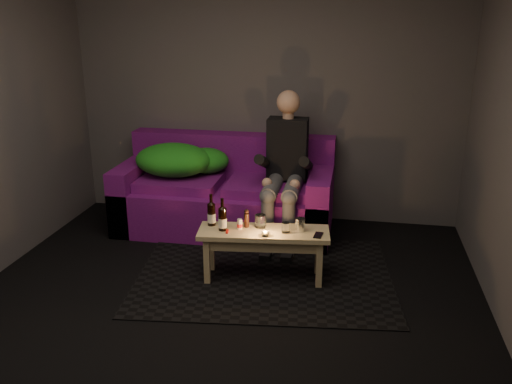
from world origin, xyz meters
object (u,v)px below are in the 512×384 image
at_px(person, 285,166).
at_px(beer_bottle_a, 211,214).
at_px(sofa, 226,196).
at_px(steel_cup, 300,225).
at_px(beer_bottle_b, 222,219).
at_px(coffee_table, 264,239).

bearing_deg(person, beer_bottle_a, -120.19).
bearing_deg(person, sofa, 164.34).
xyz_separation_m(sofa, steel_cup, (0.86, -1.01, 0.16)).
distance_m(sofa, beer_bottle_b, 1.15).
xyz_separation_m(sofa, person, (0.62, -0.17, 0.40)).
height_order(sofa, beer_bottle_a, sofa).
xyz_separation_m(sofa, coffee_table, (0.57, -1.06, 0.03)).
distance_m(beer_bottle_a, beer_bottle_b, 0.15).
bearing_deg(sofa, coffee_table, -61.78).
bearing_deg(coffee_table, steel_cup, 8.83).
height_order(sofa, steel_cup, sofa).
distance_m(sofa, coffee_table, 1.20).
distance_m(coffee_table, steel_cup, 0.32).
xyz_separation_m(beer_bottle_a, beer_bottle_b, (0.12, -0.09, 0.00)).
height_order(coffee_table, steel_cup, steel_cup).
distance_m(person, beer_bottle_a, 1.00).
height_order(sofa, person, person).
xyz_separation_m(person, beer_bottle_b, (-0.38, -0.94, -0.20)).
height_order(coffee_table, beer_bottle_b, beer_bottle_b).
height_order(beer_bottle_a, beer_bottle_b, beer_bottle_b).
bearing_deg(beer_bottle_a, coffee_table, -4.66).
xyz_separation_m(coffee_table, beer_bottle_b, (-0.33, -0.05, 0.18)).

